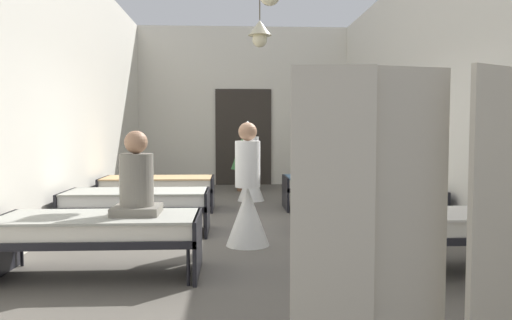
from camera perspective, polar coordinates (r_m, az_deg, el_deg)
ground_plane at (r=6.72m, az=-0.19°, el=-8.78°), size 5.83×12.24×0.10m
room_shell at (r=7.77m, az=-0.60°, el=7.97°), size 5.63×11.84×3.96m
bed_left_row_0 at (r=4.91m, az=-17.79°, el=-7.70°), size 1.90×0.84×0.57m
bed_right_row_0 at (r=5.11m, az=18.85°, el=-7.30°), size 1.90×0.84×0.57m
bed_left_row_1 at (r=6.74m, az=-13.64°, el=-4.61°), size 1.90×0.84×0.57m
bed_right_row_1 at (r=6.88m, az=12.97°, el=-4.43°), size 1.90×0.84×0.57m
bed_left_row_2 at (r=8.60m, az=-11.29°, el=-2.84°), size 1.90×0.84×0.57m
bed_right_row_2 at (r=8.71m, az=9.54°, el=-2.74°), size 1.90×0.84×0.57m
nurse_near_aisle at (r=9.55m, az=-0.59°, el=-1.60°), size 0.52×0.52×1.49m
nurse_mid_aisle at (r=5.87m, az=-0.97°, el=-4.83°), size 0.52×0.52×1.49m
patient_seated_primary at (r=4.82m, az=-13.69°, el=-2.67°), size 0.44×0.44×0.80m
patient_seated_secondary at (r=8.52m, az=7.41°, el=0.04°), size 0.44×0.44×0.80m
potted_plant at (r=11.08m, az=-1.39°, el=0.78°), size 0.60×0.60×1.35m
privacy_screen at (r=2.66m, az=17.74°, el=-8.15°), size 1.24×0.23×1.70m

